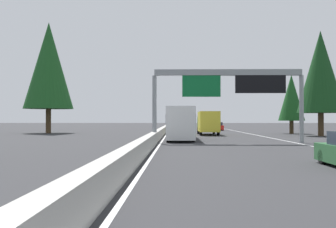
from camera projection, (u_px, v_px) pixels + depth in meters
ground_plane at (166, 132)px, 61.96m from camera, size 320.00×320.00×0.00m
median_barrier at (168, 127)px, 81.96m from camera, size 180.00×0.56×0.90m
shoulder_stripe_right at (233, 130)px, 71.70m from camera, size 160.00×0.16×0.01m
shoulder_stripe_median at (169, 130)px, 71.95m from camera, size 160.00×0.16×0.01m
sign_gantry_overhead at (230, 84)px, 33.87m from camera, size 0.50×12.68×6.17m
bus_distant_b at (180, 122)px, 39.28m from camera, size 11.50×2.55×3.10m
box_truck_distant_a at (208, 122)px, 51.72m from camera, size 8.50×2.40×2.95m
minivan_mid_center at (189, 123)px, 127.97m from camera, size 5.00×1.95×1.69m
sedan_far_right at (178, 124)px, 114.06m from camera, size 4.40×1.80×1.47m
sedan_mid_left at (217, 127)px, 71.71m from camera, size 4.40×1.80×1.47m
conifer_right_near at (321, 72)px, 47.56m from camera, size 5.48×5.48×12.46m
conifer_right_mid at (291, 98)px, 55.61m from camera, size 3.59×3.59×8.15m
conifer_left_near at (49, 66)px, 57.53m from camera, size 6.97×6.97×15.85m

